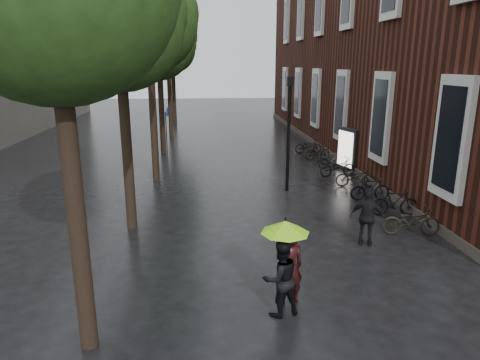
{
  "coord_description": "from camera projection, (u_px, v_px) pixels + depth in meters",
  "views": [
    {
      "loc": [
        -1.84,
        -6.15,
        5.1
      ],
      "look_at": [
        -0.68,
        6.31,
        1.69
      ],
      "focal_mm": 32.0,
      "sensor_mm": 36.0,
      "label": 1
    }
  ],
  "objects": [
    {
      "name": "person_burgundy",
      "position": [
        290.0,
        267.0,
        9.24
      ],
      "size": [
        0.69,
        0.52,
        1.69
      ],
      "primitive_type": "imported",
      "rotation": [
        0.0,
        0.0,
        3.35
      ],
      "color": "black",
      "rests_on": "ground"
    },
    {
      "name": "ad_lightbox",
      "position": [
        348.0,
        150.0,
        20.77
      ],
      "size": [
        0.31,
        1.38,
        2.08
      ],
      "rotation": [
        0.0,
        0.0,
        0.28
      ],
      "color": "black",
      "rests_on": "ground"
    },
    {
      "name": "cycle_sign",
      "position": [
        167.0,
        125.0,
        23.56
      ],
      "size": [
        0.15,
        0.51,
        2.79
      ],
      "rotation": [
        0.0,
        0.0,
        -0.1
      ],
      "color": "#262628",
      "rests_on": "ground"
    },
    {
      "name": "lime_umbrella",
      "position": [
        285.0,
        227.0,
        8.84
      ],
      "size": [
        1.04,
        1.04,
        1.53
      ],
      "rotation": [
        0.0,
        0.0,
        -0.28
      ],
      "color": "black",
      "rests_on": "ground"
    },
    {
      "name": "lamp_post",
      "position": [
        289.0,
        123.0,
        17.02
      ],
      "size": [
        0.24,
        0.24,
        4.63
      ],
      "rotation": [
        0.0,
        0.0,
        -0.29
      ],
      "color": "black",
      "rests_on": "ground"
    },
    {
      "name": "brick_building",
      "position": [
        406.0,
        48.0,
        25.46
      ],
      "size": [
        10.2,
        33.2,
        12.0
      ],
      "color": "#38160F",
      "rests_on": "ground"
    },
    {
      "name": "person_black",
      "position": [
        280.0,
        278.0,
        8.8
      ],
      "size": [
        0.95,
        0.84,
        1.65
      ],
      "primitive_type": "imported",
      "rotation": [
        0.0,
        0.0,
        3.45
      ],
      "color": "black",
      "rests_on": "ground"
    },
    {
      "name": "street_trees",
      "position": [
        154.0,
        37.0,
        20.67
      ],
      "size": [
        4.33,
        34.03,
        8.91
      ],
      "color": "black",
      "rests_on": "ground"
    },
    {
      "name": "pedestrian_walking",
      "position": [
        368.0,
        217.0,
        12.23
      ],
      "size": [
        1.08,
        0.81,
        1.7
      ],
      "primitive_type": "imported",
      "rotation": [
        0.0,
        0.0,
        2.68
      ],
      "color": "black",
      "rests_on": "ground"
    },
    {
      "name": "parked_bicycles",
      "position": [
        348.0,
        173.0,
        18.77
      ],
      "size": [
        2.01,
        13.25,
        0.99
      ],
      "color": "black",
      "rests_on": "ground"
    }
  ]
}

